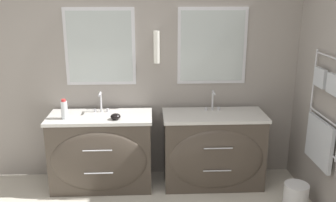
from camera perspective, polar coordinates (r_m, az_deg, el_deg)
wall_back at (r=4.26m, az=-5.45°, el=5.30°), size 5.38×0.15×2.60m
vanity_left at (r=4.21m, az=-10.12°, el=-7.62°), size 1.12×0.57×0.83m
vanity_right at (r=4.23m, az=6.94°, el=-7.37°), size 1.12×0.57×0.83m
faucet_left at (r=4.18m, az=-10.21°, el=-0.18°), size 0.17×0.14×0.23m
faucet_right at (r=4.19m, az=6.84°, el=0.04°), size 0.17×0.14×0.23m
toiletry_bottle at (r=4.05m, az=-15.53°, el=-1.27°), size 0.07×0.07×0.21m
amenity_bowl at (r=3.94m, az=-8.00°, el=-2.37°), size 0.11×0.11×0.06m
waste_bin at (r=4.07m, az=18.87°, el=-13.60°), size 0.25×0.25×0.28m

